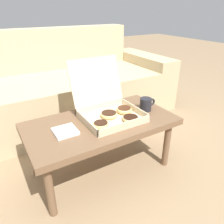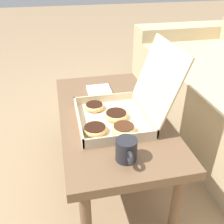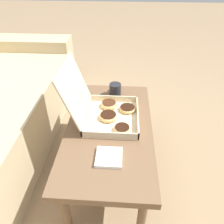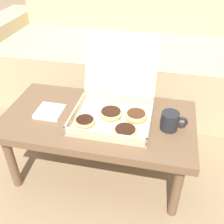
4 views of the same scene
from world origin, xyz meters
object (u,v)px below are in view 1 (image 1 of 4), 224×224
pastry_box (110,108)px  coffee_mug (146,104)px  coffee_table (101,127)px  couch (55,90)px

pastry_box → coffee_mug: bearing=-9.7°
pastry_box → coffee_table: bearing=-160.9°
coffee_mug → couch: bearing=109.6°
couch → pastry_box: size_ratio=5.58×
couch → coffee_table: 0.95m
coffee_table → coffee_mug: coffee_mug is taller
coffee_table → coffee_mug: (0.34, -0.02, 0.09)m
coffee_mug → pastry_box: bearing=170.3°
coffee_table → coffee_mug: size_ratio=7.78×
coffee_table → pastry_box: 0.14m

